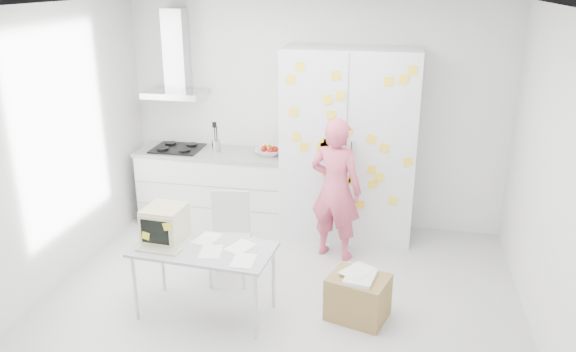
% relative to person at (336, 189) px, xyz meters
% --- Properties ---
extents(floor, '(4.50, 4.00, 0.02)m').
position_rel_person_xyz_m(floor, '(-0.38, -1.08, -0.79)').
color(floor, silver).
rests_on(floor, ground).
extents(walls, '(4.52, 4.01, 2.70)m').
position_rel_person_xyz_m(walls, '(-0.38, -0.36, 0.57)').
color(walls, white).
rests_on(walls, ground).
extents(ceiling, '(4.50, 4.00, 0.02)m').
position_rel_person_xyz_m(ceiling, '(-0.38, -1.08, 1.92)').
color(ceiling, white).
rests_on(ceiling, walls).
extents(counter_run, '(1.84, 0.63, 1.28)m').
position_rel_person_xyz_m(counter_run, '(-1.58, 0.62, -0.31)').
color(counter_run, white).
rests_on(counter_run, ground).
extents(range_hood, '(0.70, 0.48, 1.01)m').
position_rel_person_xyz_m(range_hood, '(-2.03, 0.76, 1.18)').
color(range_hood, silver).
rests_on(range_hood, walls).
extents(tall_cabinet, '(1.50, 0.68, 2.20)m').
position_rel_person_xyz_m(tall_cabinet, '(0.07, 0.60, 0.32)').
color(tall_cabinet, silver).
rests_on(tall_cabinet, ground).
extents(person, '(0.65, 0.52, 1.56)m').
position_rel_person_xyz_m(person, '(0.00, 0.00, 0.00)').
color(person, '#CD4F6A').
rests_on(person, ground).
extents(desk, '(1.27, 0.70, 0.98)m').
position_rel_person_xyz_m(desk, '(-1.25, -1.31, -0.04)').
color(desk, '#AEB2B9').
rests_on(desk, ground).
extents(chair, '(0.46, 0.46, 0.91)m').
position_rel_person_xyz_m(chair, '(-0.98, -0.68, -0.27)').
color(chair, silver).
rests_on(chair, ground).
extents(cardboard_box, '(0.60, 0.53, 0.45)m').
position_rel_person_xyz_m(cardboard_box, '(0.36, -1.15, -0.57)').
color(cardboard_box, olive).
rests_on(cardboard_box, ground).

